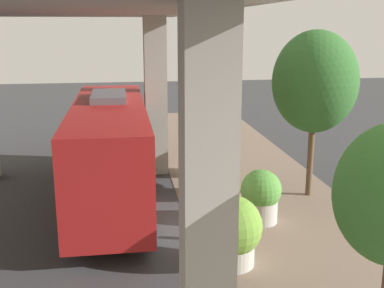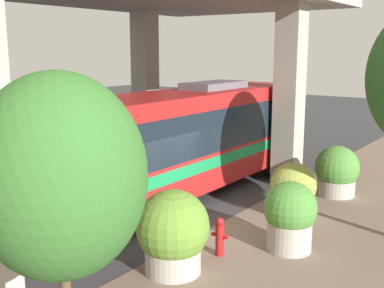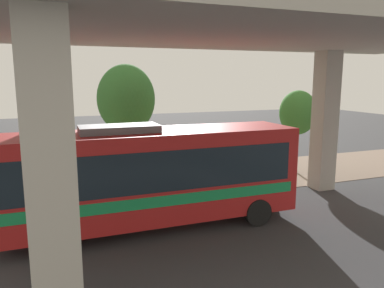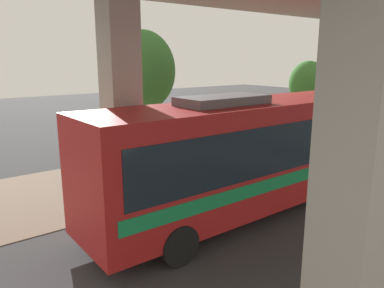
{
  "view_description": "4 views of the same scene",
  "coord_description": "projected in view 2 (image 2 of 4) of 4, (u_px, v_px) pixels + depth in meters",
  "views": [
    {
      "loc": [
        1.91,
        13.81,
        6.17
      ],
      "look_at": [
        -0.48,
        -2.37,
        2.1
      ],
      "focal_mm": 45.0,
      "sensor_mm": 36.0,
      "label": 1
    },
    {
      "loc": [
        -6.96,
        10.27,
        4.86
      ],
      "look_at": [
        1.15,
        -0.91,
        2.14
      ],
      "focal_mm": 45.0,
      "sensor_mm": 36.0,
      "label": 2
    },
    {
      "loc": [
        14.77,
        -6.01,
        5.29
      ],
      "look_at": [
        -0.56,
        -0.24,
        2.4
      ],
      "focal_mm": 35.0,
      "sensor_mm": 36.0,
      "label": 3
    },
    {
      "loc": [
        10.04,
        -10.9,
        4.76
      ],
      "look_at": [
        -0.77,
        -2.6,
        1.63
      ],
      "focal_mm": 35.0,
      "sensor_mm": 36.0,
      "label": 4
    }
  ],
  "objects": [
    {
      "name": "planter_front",
      "position": [
        173.0,
        232.0,
        10.49
      ],
      "size": [
        1.63,
        1.63,
        1.89
      ],
      "color": "#ADA89E",
      "rests_on": "ground"
    },
    {
      "name": "sidewalk_strip",
      "position": [
        311.0,
        258.0,
        11.37
      ],
      "size": [
        6.0,
        40.0,
        0.02
      ],
      "color": "#7A6656",
      "rests_on": "ground"
    },
    {
      "name": "planter_back",
      "position": [
        293.0,
        190.0,
        14.16
      ],
      "size": [
        1.37,
        1.37,
        1.62
      ],
      "color": "#ADA89E",
      "rests_on": "ground"
    },
    {
      "name": "bus",
      "position": [
        197.0,
        134.0,
        16.37
      ],
      "size": [
        2.59,
        10.46,
        3.75
      ],
      "color": "#B21E1E",
      "rests_on": "ground"
    },
    {
      "name": "overpass",
      "position": [
        96.0,
        1.0,
        14.2
      ],
      "size": [
        9.4,
        20.18,
        7.13
      ],
      "color": "#ADA89E",
      "rests_on": "ground"
    },
    {
      "name": "fire_hydrant",
      "position": [
        220.0,
        237.0,
        11.44
      ],
      "size": [
        0.44,
        0.21,
        0.95
      ],
      "color": "#B21919",
      "rests_on": "ground"
    },
    {
      "name": "planter_middle",
      "position": [
        337.0,
        172.0,
        16.17
      ],
      "size": [
        1.48,
        1.48,
        1.71
      ],
      "color": "#ADA89E",
      "rests_on": "ground"
    },
    {
      "name": "planter_extra",
      "position": [
        290.0,
        216.0,
        11.68
      ],
      "size": [
        1.3,
        1.3,
        1.74
      ],
      "color": "#ADA89E",
      "rests_on": "ground"
    },
    {
      "name": "street_tree_near",
      "position": [
        60.0,
        177.0,
        5.57
      ],
      "size": [
        2.05,
        2.05,
        4.64
      ],
      "color": "brown",
      "rests_on": "ground"
    },
    {
      "name": "ground_plane",
      "position": [
        206.0,
        231.0,
        13.1
      ],
      "size": [
        80.0,
        80.0,
        0.0
      ],
      "primitive_type": "plane",
      "color": "#38383A",
      "rests_on": "ground"
    }
  ]
}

